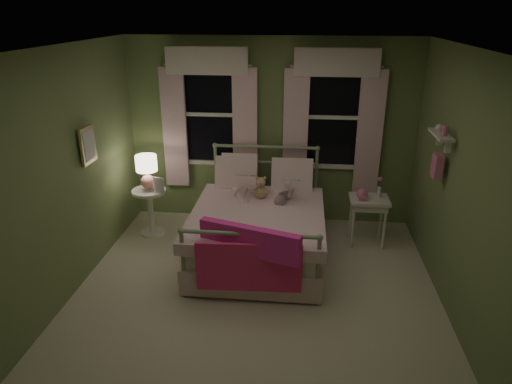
# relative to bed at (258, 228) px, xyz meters

# --- Properties ---
(room_shell) EXTENTS (4.20, 4.20, 4.20)m
(room_shell) POSITION_rel_bed_xyz_m (0.06, -0.96, 0.92)
(room_shell) COLOR silver
(room_shell) RESTS_ON ground
(bed) EXTENTS (1.58, 2.04, 1.18)m
(bed) POSITION_rel_bed_xyz_m (0.00, 0.00, 0.00)
(bed) COLOR white
(bed) RESTS_ON ground
(pink_throw) EXTENTS (1.10, 0.43, 0.71)m
(pink_throw) POSITION_rel_bed_xyz_m (0.01, -1.02, 0.23)
(pink_throw) COLOR #F830AB
(pink_throw) RESTS_ON bed
(child_left) EXTENTS (0.32, 0.25, 0.78)m
(child_left) POSITION_rel_bed_xyz_m (-0.27, 0.43, 0.58)
(child_left) COLOR #F7D1DD
(child_left) RESTS_ON bed
(child_right) EXTENTS (0.41, 0.34, 0.76)m
(child_right) POSITION_rel_bed_xyz_m (0.29, 0.43, 0.57)
(child_right) COLOR #F7D1DD
(child_right) RESTS_ON bed
(book_left) EXTENTS (0.21, 0.14, 0.26)m
(book_left) POSITION_rel_bed_xyz_m (-0.27, 0.18, 0.59)
(book_left) COLOR beige
(book_left) RESTS_ON child_left
(book_right) EXTENTS (0.21, 0.13, 0.26)m
(book_right) POSITION_rel_bed_xyz_m (0.29, 0.18, 0.54)
(book_right) COLOR beige
(book_right) RESTS_ON child_right
(teddy_bear) EXTENTS (0.23, 0.18, 0.30)m
(teddy_bear) POSITION_rel_bed_xyz_m (0.01, 0.27, 0.42)
(teddy_bear) COLOR tan
(teddy_bear) RESTS_ON bed
(nightstand_left) EXTENTS (0.46, 0.46, 0.65)m
(nightstand_left) POSITION_rel_bed_xyz_m (-1.53, 0.44, 0.04)
(nightstand_left) COLOR white
(nightstand_left) RESTS_ON ground
(table_lamp) EXTENTS (0.28, 0.28, 0.46)m
(table_lamp) POSITION_rel_bed_xyz_m (-1.53, 0.44, 0.58)
(table_lamp) COLOR pink
(table_lamp) RESTS_ON nightstand_left
(book_nightstand) EXTENTS (0.23, 0.26, 0.02)m
(book_nightstand) POSITION_rel_bed_xyz_m (-1.43, 0.36, 0.28)
(book_nightstand) COLOR beige
(book_nightstand) RESTS_ON nightstand_left
(nightstand_right) EXTENTS (0.50, 0.40, 0.64)m
(nightstand_right) POSITION_rel_bed_xyz_m (1.40, 0.46, 0.17)
(nightstand_right) COLOR white
(nightstand_right) RESTS_ON ground
(pink_toy) EXTENTS (0.14, 0.18, 0.14)m
(pink_toy) POSITION_rel_bed_xyz_m (1.30, 0.46, 0.33)
(pink_toy) COLOR pink
(pink_toy) RESTS_ON nightstand_right
(bud_vase) EXTENTS (0.06, 0.06, 0.28)m
(bud_vase) POSITION_rel_bed_xyz_m (1.52, 0.51, 0.41)
(bud_vase) COLOR white
(bud_vase) RESTS_ON nightstand_right
(window_left) EXTENTS (1.34, 0.13, 1.96)m
(window_left) POSITION_rel_bed_xyz_m (-0.79, 1.07, 1.25)
(window_left) COLOR black
(window_left) RESTS_ON room_shell
(window_right) EXTENTS (1.34, 0.13, 1.96)m
(window_right) POSITION_rel_bed_xyz_m (0.91, 1.07, 1.25)
(window_right) COLOR black
(window_right) RESTS_ON room_shell
(wall_shelf) EXTENTS (0.15, 0.50, 0.60)m
(wall_shelf) POSITION_rel_bed_xyz_m (1.95, -0.26, 1.15)
(wall_shelf) COLOR white
(wall_shelf) RESTS_ON room_shell
(framed_picture) EXTENTS (0.03, 0.32, 0.42)m
(framed_picture) POSITION_rel_bed_xyz_m (-1.89, -0.36, 1.12)
(framed_picture) COLOR beige
(framed_picture) RESTS_ON room_shell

